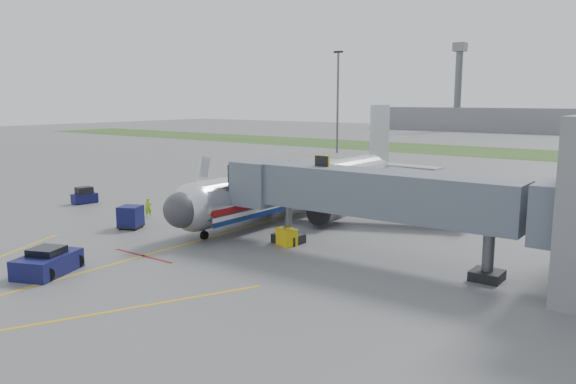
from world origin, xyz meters
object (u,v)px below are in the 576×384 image
Objects in this scene: airliner at (302,185)px; belt_loader at (230,195)px; baggage_tug at (84,196)px; pushback_tug at (48,263)px; ramp_worker at (148,208)px.

airliner is 10.24m from belt_loader.
baggage_tug is (-21.09, -9.87, -1.88)m from airliner.
baggage_tug reaches higher than pushback_tug.
airliner is 20.02× the size of ramp_worker.
ramp_worker is at bearing 119.70° from pushback_tug.
airliner is at bearing 25.08° from baggage_tug.
baggage_tug is at bearing -136.64° from belt_loader.
belt_loader reaches higher than pushback_tug.
airliner is 7.87× the size of belt_loader.
belt_loader reaches higher than baggage_tug.
baggage_tug is 1.50× the size of ramp_worker.
belt_loader is 11.06m from ramp_worker.
airliner is 14.64m from ramp_worker.
pushback_tug is at bearing -72.02° from belt_loader.
airliner reaches higher than ramp_worker.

